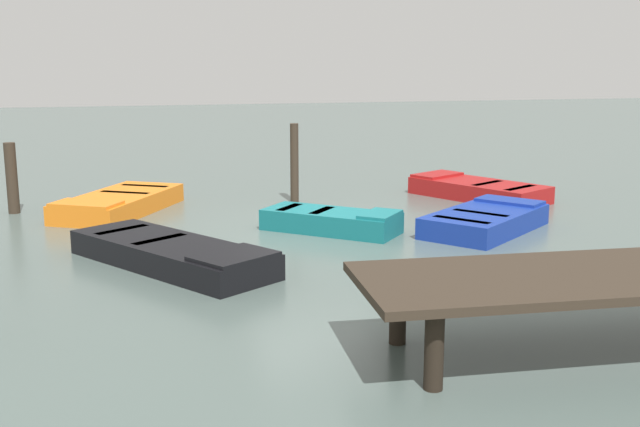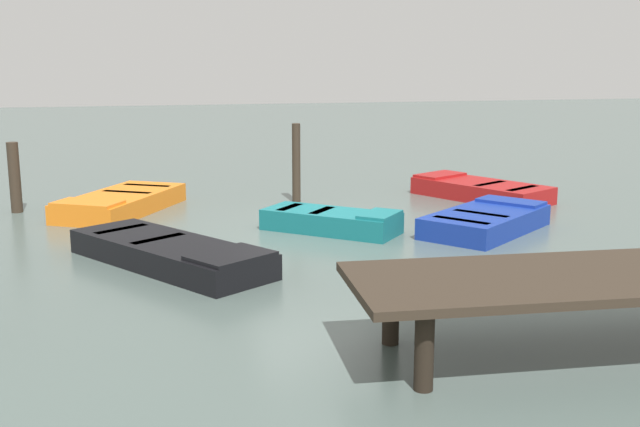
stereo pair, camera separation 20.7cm
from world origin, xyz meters
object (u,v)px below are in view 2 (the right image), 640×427
at_px(rowboat_blue, 486,221).
at_px(rowboat_orange, 121,202).
at_px(mooring_piling_mid_right, 296,163).
at_px(rowboat_red, 480,190).
at_px(rowboat_black, 171,253).
at_px(rowboat_teal, 332,221).
at_px(mooring_piling_center, 15,178).
at_px(dock_segment, 612,280).

bearing_deg(rowboat_blue, rowboat_orange, 114.08).
height_order(rowboat_orange, mooring_piling_mid_right, mooring_piling_mid_right).
bearing_deg(rowboat_red, rowboat_black, 92.07).
bearing_deg(rowboat_black, mooring_piling_mid_right, 114.09).
bearing_deg(rowboat_teal, rowboat_orange, -175.34).
distance_m(rowboat_black, rowboat_red, 8.62).
xyz_separation_m(rowboat_black, mooring_piling_center, (3.04, -5.19, 0.55)).
xyz_separation_m(rowboat_blue, rowboat_teal, (2.89, -0.69, 0.00)).
distance_m(dock_segment, rowboat_black, 6.83).
xyz_separation_m(rowboat_blue, rowboat_red, (-1.39, -3.27, -0.00)).
relative_size(rowboat_blue, rowboat_teal, 1.17).
height_order(rowboat_orange, mooring_piling_center, mooring_piling_center).
xyz_separation_m(dock_segment, rowboat_black, (4.70, -4.91, -0.63)).
relative_size(rowboat_orange, rowboat_teal, 1.36).
distance_m(rowboat_blue, rowboat_teal, 2.97).
bearing_deg(rowboat_blue, mooring_piling_mid_right, 89.03).
bearing_deg(rowboat_red, rowboat_blue, 128.47).
xyz_separation_m(rowboat_orange, mooring_piling_mid_right, (-3.94, -0.26, 0.69)).
bearing_deg(mooring_piling_center, rowboat_black, 120.35).
xyz_separation_m(rowboat_black, rowboat_orange, (0.85, -4.70, 0.00)).
distance_m(rowboat_orange, rowboat_teal, 4.93).
height_order(dock_segment, rowboat_teal, dock_segment).
height_order(rowboat_blue, rowboat_orange, same).
bearing_deg(mooring_piling_mid_right, rowboat_black, 58.02).
height_order(dock_segment, mooring_piling_center, mooring_piling_center).
bearing_deg(rowboat_blue, mooring_piling_center, 117.40).
bearing_deg(rowboat_orange, rowboat_blue, 91.86).
relative_size(dock_segment, mooring_piling_center, 4.00).
relative_size(dock_segment, rowboat_black, 1.54).
relative_size(rowboat_red, rowboat_teal, 1.31).
xyz_separation_m(dock_segment, rowboat_blue, (-1.33, -6.03, -0.63)).
relative_size(mooring_piling_center, mooring_piling_mid_right, 0.84).
bearing_deg(rowboat_black, mooring_piling_center, 176.42).
bearing_deg(rowboat_blue, rowboat_teal, 128.23).
relative_size(dock_segment, mooring_piling_mid_right, 3.35).
bearing_deg(mooring_piling_mid_right, rowboat_blue, 127.44).
bearing_deg(mooring_piling_center, rowboat_orange, 167.34).
height_order(rowboat_red, rowboat_teal, same).
height_order(rowboat_black, rowboat_orange, same).
height_order(rowboat_black, rowboat_red, same).
bearing_deg(rowboat_black, rowboat_red, 86.66).
relative_size(dock_segment, rowboat_blue, 1.95).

